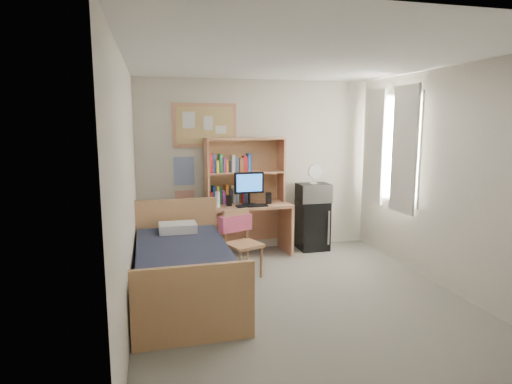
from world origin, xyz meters
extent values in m
cube|color=gray|center=(0.00, 0.00, -0.01)|extent=(3.60, 4.20, 0.02)
cube|color=white|center=(0.00, 0.00, 2.60)|extent=(3.60, 4.20, 0.02)
cube|color=beige|center=(0.00, 2.10, 1.30)|extent=(3.60, 0.04, 2.60)
cube|color=beige|center=(0.00, -2.10, 1.30)|extent=(3.60, 0.04, 2.60)
cube|color=beige|center=(-1.80, 0.00, 1.30)|extent=(0.04, 4.20, 2.60)
cube|color=beige|center=(1.80, 0.00, 1.30)|extent=(0.04, 4.20, 2.60)
cube|color=white|center=(1.75, 1.20, 1.60)|extent=(0.10, 1.40, 1.70)
cube|color=beige|center=(1.72, 0.80, 1.60)|extent=(0.04, 0.55, 1.70)
cube|color=beige|center=(1.72, 1.60, 1.60)|extent=(0.04, 0.55, 1.70)
cube|color=tan|center=(-0.78, 2.08, 1.92)|extent=(0.94, 0.03, 0.64)
cube|color=#254996|center=(-1.10, 2.09, 1.25)|extent=(0.30, 0.01, 0.42)
cube|color=#BD3F21|center=(-1.10, 2.09, 0.78)|extent=(0.28, 0.01, 0.36)
cube|color=tan|center=(-0.20, 1.77, 0.39)|extent=(1.27, 0.69, 0.77)
cube|color=tan|center=(-0.46, 0.87, 0.43)|extent=(0.56, 0.56, 0.86)
cube|color=black|center=(0.84, 1.84, 0.38)|extent=(0.45, 0.45, 0.76)
cube|color=#1A1E30|center=(-1.25, 0.37, 0.29)|extent=(1.08, 2.12, 0.58)
cube|color=tan|center=(-0.21, 1.92, 1.26)|extent=(1.20, 0.38, 0.97)
cube|color=black|center=(-0.20, 1.71, 1.00)|extent=(0.44, 0.06, 0.47)
cube|color=black|center=(-0.19, 1.57, 0.78)|extent=(0.46, 0.17, 0.02)
cube|color=black|center=(-0.50, 1.69, 0.85)|extent=(0.07, 0.07, 0.16)
cube|color=black|center=(0.10, 1.73, 0.85)|extent=(0.07, 0.07, 0.17)
cylinder|color=white|center=(-0.67, 1.64, 0.88)|extent=(0.07, 0.07, 0.22)
cube|color=#D95278|center=(-0.53, 1.06, 0.67)|extent=(0.46, 0.29, 0.21)
cube|color=#B7B7BC|center=(0.84, 1.82, 0.89)|extent=(0.48, 0.36, 0.28)
cylinder|color=white|center=(0.84, 1.82, 1.17)|extent=(0.22, 0.22, 0.27)
cube|color=white|center=(-1.27, 1.12, 0.63)|extent=(0.47, 0.33, 0.11)
camera|label=1|loc=(-1.55, -4.28, 1.95)|focal=30.00mm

